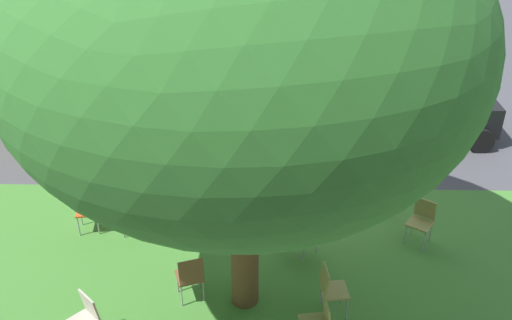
# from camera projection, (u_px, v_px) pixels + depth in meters

# --- Properties ---
(ground) EXTENTS (80.00, 80.00, 0.00)m
(ground) POSITION_uv_depth(u_px,v_px,m) (309.00, 183.00, 12.34)
(ground) COLOR #424247
(grass_verge) EXTENTS (48.00, 6.00, 0.01)m
(grass_verge) POSITION_uv_depth(u_px,v_px,m) (320.00, 283.00, 9.56)
(grass_verge) COLOR #3D752D
(grass_verge) RESTS_ON ground
(street_tree) EXTENTS (6.15, 6.15, 6.59)m
(street_tree) POSITION_uv_depth(u_px,v_px,m) (242.00, 45.00, 7.09)
(street_tree) COLOR brown
(street_tree) RESTS_ON ground
(chair_0) EXTENTS (0.53, 0.53, 0.88)m
(chair_0) POSITION_uv_depth(u_px,v_px,m) (372.00, 185.00, 11.30)
(chair_0) COLOR #C64C1E
(chair_0) RESTS_ON ground
(chair_1) EXTENTS (0.47, 0.47, 0.88)m
(chair_1) POSITION_uv_depth(u_px,v_px,m) (330.00, 287.00, 8.72)
(chair_1) COLOR olive
(chair_1) RESTS_ON ground
(chair_2) EXTENTS (0.58, 0.58, 0.88)m
(chair_2) POSITION_uv_depth(u_px,v_px,m) (422.00, 218.00, 10.31)
(chair_2) COLOR olive
(chair_2) RESTS_ON ground
(chair_3) EXTENTS (0.48, 0.48, 0.88)m
(chair_3) POSITION_uv_depth(u_px,v_px,m) (88.00, 205.00, 10.68)
(chair_3) COLOR #C64C1E
(chair_3) RESTS_ON ground
(chair_4) EXTENTS (0.53, 0.54, 0.88)m
(chair_4) POSITION_uv_depth(u_px,v_px,m) (190.00, 275.00, 8.96)
(chair_4) COLOR brown
(chair_4) RESTS_ON ground
(chair_5) EXTENTS (0.59, 0.59, 0.88)m
(chair_5) POSITION_uv_depth(u_px,v_px,m) (85.00, 317.00, 8.17)
(chair_5) COLOR #ADA393
(chair_5) RESTS_ON ground
(chair_6) EXTENTS (0.48, 0.47, 0.88)m
(chair_6) POSITION_uv_depth(u_px,v_px,m) (319.00, 320.00, 8.12)
(chair_6) COLOR olive
(chair_6) RESTS_ON ground
(chair_7) EXTENTS (0.50, 0.49, 0.88)m
(chair_7) POSITION_uv_depth(u_px,v_px,m) (130.00, 210.00, 10.54)
(chair_7) COLOR brown
(chair_7) RESTS_ON ground
(chair_8) EXTENTS (0.59, 0.59, 0.88)m
(chair_8) POSITION_uv_depth(u_px,v_px,m) (306.00, 227.00, 10.09)
(chair_8) COLOR #C64C1E
(chair_8) RESTS_ON ground
(parked_car) EXTENTS (3.70, 1.92, 1.65)m
(parked_car) POSITION_uv_depth(u_px,v_px,m) (419.00, 105.00, 13.97)
(parked_car) COLOR black
(parked_car) RESTS_ON ground
(school_bus) EXTENTS (10.40, 2.80, 2.88)m
(school_bus) POSITION_uv_depth(u_px,v_px,m) (57.00, 53.00, 14.58)
(school_bus) COLOR yellow
(school_bus) RESTS_ON ground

